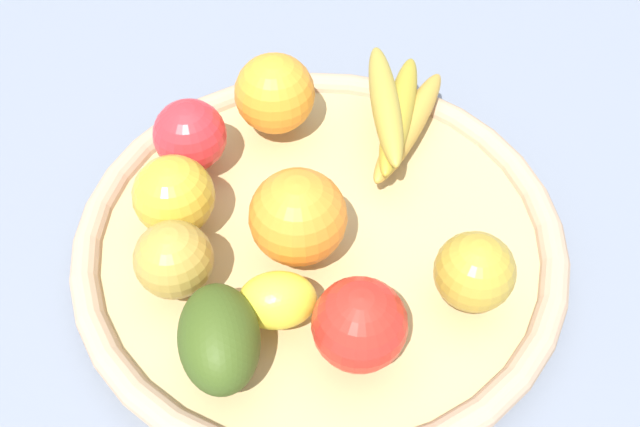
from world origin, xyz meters
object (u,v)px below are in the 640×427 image
apple_2 (174,259)px  avocado (219,338)px  banana_bunch (398,114)px  apple_4 (174,196)px  orange_0 (298,217)px  apple_1 (474,272)px  apple_3 (360,325)px  apple_0 (190,136)px  orange_1 (275,94)px  lemon_0 (282,302)px

apple_2 → avocado: bearing=141.0°
banana_bunch → apple_4: bearing=49.6°
avocado → orange_0: (-0.02, -0.12, 0.01)m
apple_4 → apple_1: bearing=-177.1°
apple_3 → apple_4: size_ratio=1.03×
banana_bunch → orange_0: orange_0 is taller
apple_2 → apple_0: bearing=-68.8°
orange_1 → orange_0: bearing=119.5°
orange_0 → apple_4: (0.11, 0.01, -0.01)m
avocado → apple_2: bearing=-39.0°
orange_0 → lemon_0: orange_0 is taller
orange_0 → apple_0: bearing=-25.2°
apple_2 → orange_1: orange_1 is taller
banana_bunch → apple_0: apple_0 is taller
apple_1 → lemon_0: bearing=28.4°
apple_4 → apple_0: size_ratio=1.04×
avocado → orange_1: 0.27m
avocado → apple_0: apple_0 is taller
apple_2 → apple_4: apple_4 is taller
apple_2 → orange_0: orange_0 is taller
apple_1 → orange_1: bearing=-30.7°
lemon_0 → apple_0: apple_0 is taller
orange_1 → apple_2: bearing=89.2°
orange_1 → banana_bunch: bearing=-166.6°
apple_2 → banana_bunch: bearing=-117.1°
avocado → apple_0: size_ratio=1.33×
banana_bunch → apple_3: 0.25m
apple_3 → avocado: apple_3 is taller
orange_0 → orange_1: orange_0 is taller
avocado → lemon_0: avocado is taller
lemon_0 → apple_2: bearing=-1.1°
apple_2 → apple_0: (0.05, -0.13, 0.00)m
orange_1 → apple_0: size_ratio=1.15×
orange_0 → lemon_0: bearing=100.9°
apple_1 → apple_0: size_ratio=0.96×
apple_2 → orange_0: bearing=-139.5°
apple_2 → lemon_0: size_ratio=1.03×
avocado → orange_1: (0.06, -0.26, 0.01)m
apple_4 → orange_1: (-0.03, -0.15, 0.00)m
apple_3 → lemon_0: apple_3 is taller
orange_0 → apple_4: bearing=5.4°
apple_2 → avocado: (-0.07, 0.05, -0.00)m
orange_1 → apple_3: bearing=126.2°
apple_3 → orange_0: orange_0 is taller
apple_0 → apple_3: bearing=146.6°
apple_2 → lemon_0: apple_2 is taller
avocado → apple_4: bearing=-49.6°
orange_1 → apple_0: (0.05, 0.08, -0.01)m
apple_3 → orange_0: 0.11m
lemon_0 → orange_0: bearing=-79.1°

